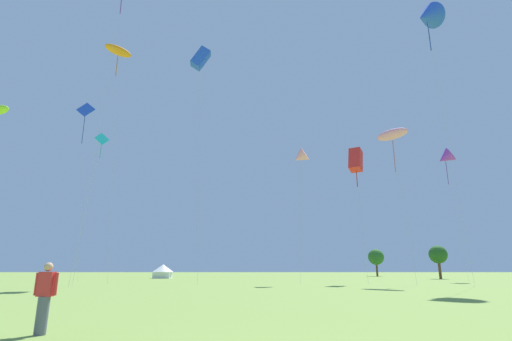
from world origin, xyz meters
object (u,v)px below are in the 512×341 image
(kite_red_box, at_px, (357,160))
(person_spectator, at_px, (46,299))
(kite_blue_diamond, at_px, (87,113))
(kite_pink_parafoil, at_px, (393,134))
(festival_tent_right, at_px, (164,271))
(kite_pink_delta, at_px, (301,157))
(kite_blue_delta, at_px, (428,16))
(kite_purple_delta, at_px, (446,158))
(kite_blue_box, at_px, (202,59))
(kite_orange_parafoil, at_px, (119,51))
(kite_cyan_diamond, at_px, (102,144))
(tree_distant_right, at_px, (439,255))
(tree_distant_left, at_px, (377,257))

(kite_red_box, relative_size, person_spectator, 9.43)
(person_spectator, bearing_deg, kite_blue_diamond, 115.41)
(kite_red_box, bearing_deg, kite_pink_parafoil, -59.51)
(kite_pink_parafoil, relative_size, festival_tent_right, 4.70)
(kite_pink_delta, relative_size, person_spectator, 9.16)
(kite_blue_delta, distance_m, kite_purple_delta, 22.56)
(kite_pink_delta, xyz_separation_m, person_spectator, (-10.60, -33.94, -13.84))
(kite_blue_box, distance_m, kite_purple_delta, 39.03)
(kite_blue_delta, bearing_deg, person_spectator, -131.65)
(kite_pink_delta, bearing_deg, kite_purple_delta, 25.81)
(festival_tent_right, bearing_deg, kite_pink_delta, -48.97)
(kite_blue_box, bearing_deg, kite_red_box, 5.77)
(kite_orange_parafoil, bearing_deg, person_spectator, -69.48)
(kite_pink_delta, bearing_deg, kite_cyan_diamond, -159.59)
(kite_blue_delta, distance_m, kite_blue_box, 27.74)
(kite_blue_delta, bearing_deg, kite_orange_parafoil, 171.29)
(kite_pink_parafoil, xyz_separation_m, festival_tent_right, (-31.75, 28.31, -15.00))
(kite_cyan_diamond, xyz_separation_m, tree_distant_right, (46.14, 28.93, -9.86))
(kite_orange_parafoil, xyz_separation_m, kite_purple_delta, (46.92, 10.96, -11.40))
(kite_pink_delta, distance_m, person_spectator, 38.15)
(kite_blue_box, bearing_deg, tree_distant_right, 29.77)
(kite_red_box, xyz_separation_m, kite_orange_parafoil, (-30.60, -1.19, 14.62))
(tree_distant_right, bearing_deg, person_spectator, -123.05)
(kite_red_box, xyz_separation_m, kite_pink_delta, (-7.15, -1.58, -0.07))
(kite_pink_parafoil, bearing_deg, kite_blue_box, 172.33)
(tree_distant_right, bearing_deg, kite_blue_diamond, -172.16)
(kite_blue_diamond, xyz_separation_m, kite_orange_parafoil, (9.51, -12.74, 3.20))
(kite_blue_delta, relative_size, tree_distant_left, 5.35)
(person_spectator, distance_m, tree_distant_right, 65.80)
(kite_pink_parafoil, xyz_separation_m, person_spectator, (-20.70, -30.50, -15.46))
(kite_red_box, distance_m, kite_orange_parafoil, 33.93)
(person_spectator, distance_m, tree_distant_left, 85.11)
(kite_orange_parafoil, bearing_deg, festival_tent_right, 85.79)
(festival_tent_right, bearing_deg, kite_purple_delta, -16.69)
(kite_orange_parafoil, bearing_deg, kite_blue_box, -4.12)
(kite_red_box, xyz_separation_m, person_spectator, (-17.75, -35.52, -13.90))
(kite_blue_delta, xyz_separation_m, tree_distant_right, (10.51, 26.61, -26.34))
(kite_pink_parafoil, height_order, festival_tent_right, kite_pink_parafoil)
(kite_blue_delta, distance_m, kite_blue_diamond, 51.35)
(kite_blue_diamond, bearing_deg, person_spectator, -64.59)
(kite_red_box, distance_m, kite_purple_delta, 19.29)
(festival_tent_right, bearing_deg, kite_blue_delta, -39.82)
(kite_orange_parafoil, relative_size, person_spectator, 17.39)
(kite_blue_delta, xyz_separation_m, kite_pink_delta, (-14.73, 5.45, -15.54))
(kite_orange_parafoil, relative_size, festival_tent_right, 8.29)
(kite_cyan_diamond, relative_size, tree_distant_left, 2.50)
(kite_orange_parafoil, height_order, kite_pink_delta, kite_orange_parafoil)
(kite_cyan_diamond, height_order, festival_tent_right, kite_cyan_diamond)
(kite_red_box, relative_size, tree_distant_left, 2.72)
(person_spectator, relative_size, tree_distant_left, 0.29)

